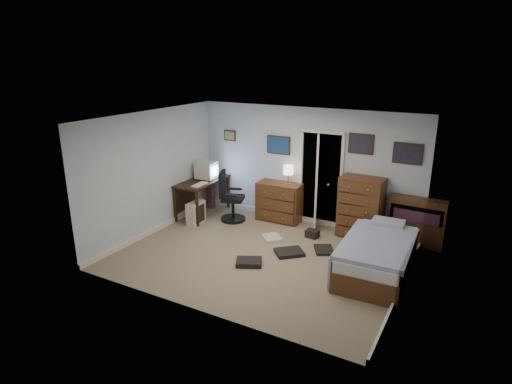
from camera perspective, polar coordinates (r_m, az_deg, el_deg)
floor at (r=7.94m, az=0.77°, el=-8.54°), size 5.00×4.00×0.02m
computer_desk at (r=9.84m, az=-7.63°, el=0.59°), size 0.73×1.45×0.82m
crt_monitor at (r=9.78m, az=-6.62°, el=2.92°), size 0.44×0.41×0.39m
keyboard at (r=9.36m, az=-7.55°, el=0.99°), size 0.19×0.45×0.03m
pc_tower at (r=9.38m, az=-8.02°, el=-2.79°), size 0.25×0.47×0.49m
office_chair at (r=9.44m, az=-3.48°, el=-1.29°), size 0.70×0.70×1.12m
media_stack at (r=10.30m, az=-6.09°, el=0.03°), size 0.16×0.16×0.79m
low_dresser at (r=9.45m, az=3.15°, el=-1.30°), size 0.99×0.52×0.86m
table_lamp at (r=9.15m, az=4.36°, el=2.88°), size 0.22×0.22×0.42m
doorway at (r=9.41m, az=9.22°, el=2.06°), size 0.96×1.12×2.05m
tall_dresser at (r=8.78m, az=13.80°, el=-2.01°), size 0.87×0.54×1.23m
headboard_bookcase at (r=8.74m, az=20.62°, el=-3.57°), size 1.06×0.31×0.94m
bed at (r=7.51m, az=15.81°, el=-8.10°), size 1.17×2.08×0.67m
wall_posters at (r=8.89m, az=10.15°, el=6.05°), size 4.38×0.04×0.60m
floor_clutter at (r=8.11m, az=3.86°, el=-7.59°), size 1.61×2.01×0.16m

